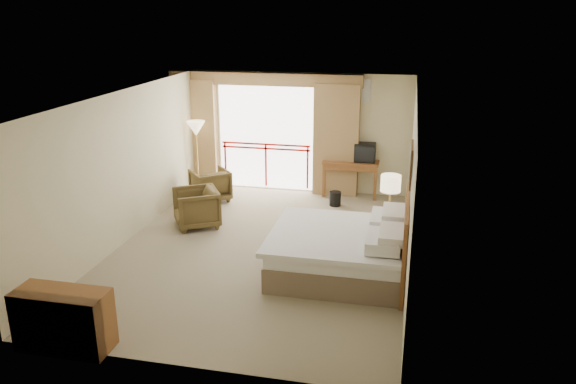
% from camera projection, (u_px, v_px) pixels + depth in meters
% --- Properties ---
extents(floor, '(7.00, 7.00, 0.00)m').
position_uv_depth(floor, '(261.00, 249.00, 9.91)').
color(floor, '#83775C').
rests_on(floor, ground).
extents(ceiling, '(7.00, 7.00, 0.00)m').
position_uv_depth(ceiling, '(259.00, 96.00, 9.06)').
color(ceiling, white).
rests_on(ceiling, wall_back).
extents(wall_back, '(5.00, 0.00, 5.00)m').
position_uv_depth(wall_back, '(300.00, 133.00, 12.73)').
color(wall_back, beige).
rests_on(wall_back, ground).
extents(wall_front, '(5.00, 0.00, 5.00)m').
position_uv_depth(wall_front, '(179.00, 263.00, 6.24)').
color(wall_front, beige).
rests_on(wall_front, ground).
extents(wall_left, '(0.00, 7.00, 7.00)m').
position_uv_depth(wall_left, '(125.00, 167.00, 9.99)').
color(wall_left, beige).
rests_on(wall_left, ground).
extents(wall_right, '(0.00, 7.00, 7.00)m').
position_uv_depth(wall_right, '(411.00, 185.00, 8.98)').
color(wall_right, beige).
rests_on(wall_right, ground).
extents(balcony_door, '(2.40, 0.00, 2.40)m').
position_uv_depth(balcony_door, '(266.00, 138.00, 12.92)').
color(balcony_door, white).
rests_on(balcony_door, wall_back).
extents(balcony_railing, '(2.09, 0.03, 1.02)m').
position_uv_depth(balcony_railing, '(266.00, 154.00, 13.03)').
color(balcony_railing, '#A2140D').
rests_on(balcony_railing, wall_back).
extents(curtain_left, '(1.00, 0.26, 2.50)m').
position_uv_depth(curtain_left, '(196.00, 134.00, 13.12)').
color(curtain_left, olive).
rests_on(curtain_left, wall_back).
extents(curtain_right, '(1.00, 0.26, 2.50)m').
position_uv_depth(curtain_right, '(336.00, 140.00, 12.46)').
color(curtain_right, olive).
rests_on(curtain_right, wall_back).
extents(valance, '(4.40, 0.22, 0.28)m').
position_uv_depth(valance, '(264.00, 79.00, 12.41)').
color(valance, olive).
rests_on(valance, wall_back).
extents(hvac_vent, '(0.50, 0.04, 0.50)m').
position_uv_depth(hvac_vent, '(359.00, 90.00, 12.13)').
color(hvac_vent, silver).
rests_on(hvac_vent, wall_back).
extents(bed, '(2.13, 2.06, 0.97)m').
position_uv_depth(bed, '(342.00, 250.00, 8.93)').
color(bed, brown).
rests_on(bed, floor).
extents(headboard, '(0.06, 2.10, 1.30)m').
position_uv_depth(headboard, '(405.00, 240.00, 8.65)').
color(headboard, brown).
rests_on(headboard, wall_right).
extents(framed_art, '(0.04, 0.72, 0.60)m').
position_uv_depth(framed_art, '(411.00, 165.00, 8.27)').
color(framed_art, black).
rests_on(framed_art, wall_right).
extents(nightstand, '(0.46, 0.55, 0.65)m').
position_uv_depth(nightstand, '(388.00, 228.00, 9.98)').
color(nightstand, brown).
rests_on(nightstand, floor).
extents(table_lamp, '(0.35, 0.35, 0.62)m').
position_uv_depth(table_lamp, '(391.00, 184.00, 9.77)').
color(table_lamp, tan).
rests_on(table_lamp, nightstand).
extents(phone, '(0.20, 0.17, 0.07)m').
position_uv_depth(phone, '(386.00, 212.00, 9.73)').
color(phone, black).
rests_on(phone, nightstand).
extents(desk, '(1.24, 0.60, 0.81)m').
position_uv_depth(desk, '(351.00, 168.00, 12.61)').
color(desk, brown).
rests_on(desk, floor).
extents(tv, '(0.46, 0.36, 0.41)m').
position_uv_depth(tv, '(365.00, 152.00, 12.38)').
color(tv, black).
rests_on(tv, desk).
extents(coffee_maker, '(0.11, 0.11, 0.24)m').
position_uv_depth(coffee_maker, '(336.00, 155.00, 12.54)').
color(coffee_maker, black).
rests_on(coffee_maker, desk).
extents(cup, '(0.08, 0.08, 0.09)m').
position_uv_depth(cup, '(342.00, 159.00, 12.49)').
color(cup, white).
rests_on(cup, desk).
extents(wastebasket, '(0.27, 0.27, 0.31)m').
position_uv_depth(wastebasket, '(335.00, 199.00, 12.03)').
color(wastebasket, black).
rests_on(wastebasket, floor).
extents(armchair_far, '(1.07, 1.07, 0.70)m').
position_uv_depth(armchair_far, '(211.00, 200.00, 12.41)').
color(armchair_far, '#463619').
rests_on(armchair_far, floor).
extents(armchair_near, '(1.12, 1.11, 0.75)m').
position_uv_depth(armchair_near, '(197.00, 226.00, 10.96)').
color(armchair_near, '#463619').
rests_on(armchair_near, floor).
extents(side_table, '(0.46, 0.46, 0.50)m').
position_uv_depth(side_table, '(187.00, 201.00, 11.33)').
color(side_table, black).
rests_on(side_table, floor).
extents(book, '(0.23, 0.25, 0.02)m').
position_uv_depth(book, '(187.00, 193.00, 11.28)').
color(book, white).
rests_on(book, side_table).
extents(floor_lamp, '(0.42, 0.42, 1.63)m').
position_uv_depth(floor_lamp, '(196.00, 131.00, 12.62)').
color(floor_lamp, tan).
rests_on(floor_lamp, floor).
extents(dresser, '(1.17, 0.50, 0.78)m').
position_uv_depth(dresser, '(63.00, 320.00, 6.92)').
color(dresser, brown).
rests_on(dresser, floor).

